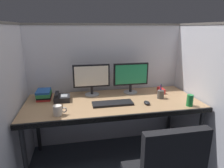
% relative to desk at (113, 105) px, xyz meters
% --- Properties ---
extents(cubicle_partition_rear, '(2.21, 0.06, 1.57)m').
position_rel_desk_xyz_m(cubicle_partition_rear, '(0.00, 0.46, 0.10)').
color(cubicle_partition_rear, silver).
rests_on(cubicle_partition_rear, ground).
extents(cubicle_partition_left, '(0.06, 1.41, 1.57)m').
position_rel_desk_xyz_m(cubicle_partition_left, '(-0.99, -0.09, 0.10)').
color(cubicle_partition_left, silver).
rests_on(cubicle_partition_left, ground).
extents(cubicle_partition_right, '(0.06, 1.41, 1.57)m').
position_rel_desk_xyz_m(cubicle_partition_right, '(0.99, -0.09, 0.10)').
color(cubicle_partition_right, silver).
rests_on(cubicle_partition_right, ground).
extents(desk, '(1.90, 0.80, 0.74)m').
position_rel_desk_xyz_m(desk, '(0.00, 0.00, 0.00)').
color(desk, '#997551').
rests_on(desk, ground).
extents(monitor_left, '(0.43, 0.17, 0.37)m').
position_rel_desk_xyz_m(monitor_left, '(-0.21, 0.25, 0.27)').
color(monitor_left, gray).
rests_on(monitor_left, desk).
extents(monitor_right, '(0.43, 0.17, 0.37)m').
position_rel_desk_xyz_m(monitor_right, '(0.27, 0.24, 0.27)').
color(monitor_right, gray).
rests_on(monitor_right, desk).
extents(keyboard_main, '(0.43, 0.15, 0.02)m').
position_rel_desk_xyz_m(keyboard_main, '(-0.02, -0.09, 0.06)').
color(keyboard_main, black).
rests_on(keyboard_main, desk).
extents(computer_mouse, '(0.06, 0.10, 0.04)m').
position_rel_desk_xyz_m(computer_mouse, '(0.33, -0.16, 0.07)').
color(computer_mouse, black).
rests_on(computer_mouse, desk).
extents(soda_can, '(0.07, 0.07, 0.12)m').
position_rel_desk_xyz_m(soda_can, '(0.75, -0.29, 0.11)').
color(soda_can, '#197233').
rests_on(soda_can, desk).
extents(pen_cup, '(0.08, 0.08, 0.17)m').
position_rel_desk_xyz_m(pen_cup, '(0.55, -0.02, 0.10)').
color(pen_cup, '#4C4742').
rests_on(pen_cup, desk).
extents(coffee_mug, '(0.13, 0.08, 0.09)m').
position_rel_desk_xyz_m(coffee_mug, '(-0.57, -0.25, 0.10)').
color(coffee_mug, silver).
rests_on(coffee_mug, desk).
extents(desk_phone, '(0.17, 0.19, 0.09)m').
position_rel_desk_xyz_m(desk_phone, '(-0.56, 0.14, 0.08)').
color(desk_phone, black).
rests_on(desk_phone, desk).
extents(red_stapler, '(0.04, 0.15, 0.06)m').
position_rel_desk_xyz_m(red_stapler, '(0.65, 0.18, 0.08)').
color(red_stapler, red).
rests_on(red_stapler, desk).
extents(book_stack, '(0.16, 0.23, 0.10)m').
position_rel_desk_xyz_m(book_stack, '(-0.75, 0.23, 0.10)').
color(book_stack, '#B22626').
rests_on(book_stack, desk).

